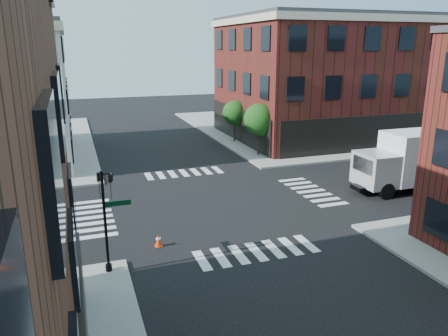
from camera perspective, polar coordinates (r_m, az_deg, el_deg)
name	(u,v)px	position (r m, az deg, el deg)	size (l,w,h in m)	color
ground	(212,203)	(27.19, -1.60, -4.63)	(120.00, 120.00, 0.00)	black
sidewalk_ne	(324,126)	(54.43, 12.96, 5.43)	(30.00, 30.00, 0.15)	gray
building_ne	(349,79)	(49.29, 16.00, 11.14)	(25.00, 16.00, 12.00)	#451A11
tree_near	(260,121)	(38.03, 4.70, 6.17)	(2.69, 2.69, 4.49)	black
tree_far	(235,114)	(43.56, 1.49, 7.06)	(2.43, 2.43, 4.07)	black
signal_pole	(106,210)	(18.85, -15.16, -5.36)	(1.29, 1.24, 4.60)	black
box_truck	(419,159)	(32.14, 24.07, 1.04)	(8.78, 2.80, 3.95)	silver
traffic_cone	(158,241)	(21.74, -8.56, -9.37)	(0.35, 0.35, 0.63)	#EF3F0A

